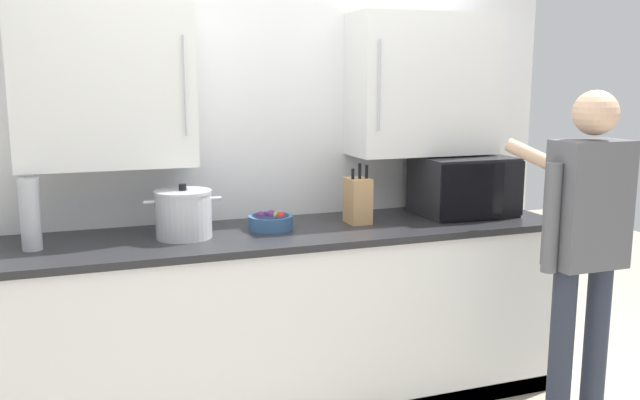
{
  "coord_description": "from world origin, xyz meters",
  "views": [
    {
      "loc": [
        -0.96,
        -2.24,
        1.68
      ],
      "look_at": [
        0.15,
        0.84,
        1.09
      ],
      "focal_mm": 37.44,
      "sensor_mm": 36.0,
      "label": 1
    }
  ],
  "objects_px": {
    "thermos_flask": "(30,214)",
    "knife_block": "(358,200)",
    "person_figure": "(584,236)",
    "fruit_bowl": "(271,221)",
    "microwave_oven": "(461,186)",
    "stock_pot": "(184,214)"
  },
  "relations": [
    {
      "from": "knife_block",
      "to": "fruit_bowl",
      "type": "distance_m",
      "value": 0.48
    },
    {
      "from": "person_figure",
      "to": "knife_block",
      "type": "bearing_deg",
      "value": 135.01
    },
    {
      "from": "fruit_bowl",
      "to": "stock_pot",
      "type": "bearing_deg",
      "value": -175.67
    },
    {
      "from": "microwave_oven",
      "to": "person_figure",
      "type": "distance_m",
      "value": 0.82
    },
    {
      "from": "fruit_bowl",
      "to": "person_figure",
      "type": "height_order",
      "value": "person_figure"
    },
    {
      "from": "fruit_bowl",
      "to": "person_figure",
      "type": "distance_m",
      "value": 1.49
    },
    {
      "from": "thermos_flask",
      "to": "stock_pot",
      "type": "bearing_deg",
      "value": 0.84
    },
    {
      "from": "person_figure",
      "to": "fruit_bowl",
      "type": "bearing_deg",
      "value": 147.85
    },
    {
      "from": "microwave_oven",
      "to": "thermos_flask",
      "type": "xyz_separation_m",
      "value": [
        -2.2,
        -0.05,
        0.0
      ]
    },
    {
      "from": "stock_pot",
      "to": "microwave_oven",
      "type": "bearing_deg",
      "value": 1.44
    },
    {
      "from": "stock_pot",
      "to": "fruit_bowl",
      "type": "distance_m",
      "value": 0.44
    },
    {
      "from": "thermos_flask",
      "to": "knife_block",
      "type": "relative_size",
      "value": 1.0
    },
    {
      "from": "fruit_bowl",
      "to": "person_figure",
      "type": "xyz_separation_m",
      "value": [
        1.26,
        -0.79,
        -0.0
      ]
    },
    {
      "from": "microwave_oven",
      "to": "knife_block",
      "type": "relative_size",
      "value": 1.59
    },
    {
      "from": "person_figure",
      "to": "stock_pot",
      "type": "bearing_deg",
      "value": 155.91
    },
    {
      "from": "microwave_oven",
      "to": "fruit_bowl",
      "type": "xyz_separation_m",
      "value": [
        -1.09,
        -0.01,
        -0.12
      ]
    },
    {
      "from": "microwave_oven",
      "to": "fruit_bowl",
      "type": "height_order",
      "value": "microwave_oven"
    },
    {
      "from": "stock_pot",
      "to": "person_figure",
      "type": "height_order",
      "value": "person_figure"
    },
    {
      "from": "microwave_oven",
      "to": "thermos_flask",
      "type": "bearing_deg",
      "value": -178.74
    },
    {
      "from": "knife_block",
      "to": "person_figure",
      "type": "xyz_separation_m",
      "value": [
        0.79,
        -0.79,
        -0.08
      ]
    },
    {
      "from": "microwave_oven",
      "to": "stock_pot",
      "type": "relative_size",
      "value": 1.4
    },
    {
      "from": "fruit_bowl",
      "to": "person_figure",
      "type": "bearing_deg",
      "value": -32.15
    }
  ]
}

